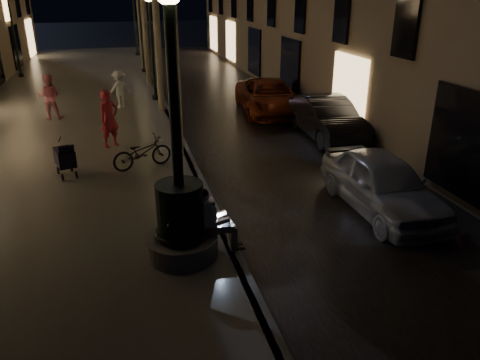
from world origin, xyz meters
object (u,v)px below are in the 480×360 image
object	(u,v)px
seated_man_laptop	(212,218)
lamp_curb_c	(140,20)
lamp_curb_b	(151,32)
stroller	(65,158)
car_third	(269,97)
pedestrian_red	(109,119)
car_front	(382,183)
pedestrian_white	(119,89)
pedestrian_pink	(49,97)
bicycle	(142,152)
lamp_left_c	(12,22)
lamp_curb_a	(173,55)
car_second	(328,118)
fountain_lamppost	(180,208)
lamp_curb_d	(134,14)

from	to	relation	value
seated_man_laptop	lamp_curb_c	bearing A→B (deg)	89.77
lamp_curb_b	stroller	bearing A→B (deg)	-109.44
car_third	pedestrian_red	size ratio (longest dim) A/B	2.73
car_front	pedestrian_red	world-z (taller)	pedestrian_red
car_third	pedestrian_white	size ratio (longest dim) A/B	3.14
pedestrian_pink	pedestrian_white	world-z (taller)	pedestrian_pink
stroller	pedestrian_pink	world-z (taller)	pedestrian_pink
lamp_curb_b	bicycle	world-z (taller)	lamp_curb_b
lamp_curb_c	pedestrian_pink	world-z (taller)	lamp_curb_c
lamp_left_c	stroller	distance (m)	17.72
seated_man_laptop	lamp_curb_b	distance (m)	14.19
car_front	pedestrian_white	xyz separation A→B (m)	(-5.90, 11.57, 0.30)
seated_man_laptop	bicycle	world-z (taller)	seated_man_laptop
lamp_curb_a	lamp_left_c	size ratio (longest dim) A/B	1.00
seated_man_laptop	stroller	distance (m)	5.80
car_second	pedestrian_red	world-z (taller)	pedestrian_red
pedestrian_white	lamp_curb_b	bearing A→B (deg)	-165.03
seated_man_laptop	pedestrian_white	size ratio (longest dim) A/B	0.84
car_second	pedestrian_red	distance (m)	7.52
seated_man_laptop	stroller	xyz separation A→B (m)	(-3.13, 4.89, -0.16)
seated_man_laptop	pedestrian_red	size ratio (longest dim) A/B	0.73
fountain_lamppost	lamp_curb_d	bearing A→B (deg)	88.66
stroller	car_front	distance (m)	8.38
lamp_left_c	pedestrian_white	distance (m)	10.99
seated_man_laptop	lamp_curb_a	world-z (taller)	lamp_curb_a
fountain_lamppost	car_front	distance (m)	5.16
car_third	pedestrian_red	distance (m)	7.58
car_third	pedestrian_red	xyz separation A→B (m)	(-6.61, -3.68, 0.42)
stroller	car_third	size ratio (longest dim) A/B	0.22
stroller	car_third	world-z (taller)	car_third
seated_man_laptop	pedestrian_red	world-z (taller)	pedestrian_red
lamp_curb_b	seated_man_laptop	bearing A→B (deg)	-90.36
bicycle	pedestrian_pink	bearing A→B (deg)	7.96
bicycle	lamp_left_c	bearing A→B (deg)	1.34
lamp_curb_b	lamp_curb_d	world-z (taller)	same
lamp_left_c	lamp_curb_c	bearing A→B (deg)	0.00
pedestrian_white	pedestrian_red	bearing A→B (deg)	62.74
lamp_curb_c	lamp_curb_a	bearing A→B (deg)	-90.00
pedestrian_red	stroller	bearing A→B (deg)	-149.08
car_second	car_third	distance (m)	4.14
lamp_curb_a	car_second	size ratio (longest dim) A/B	1.07
car_front	lamp_curb_b	bearing A→B (deg)	108.30
pedestrian_pink	bicycle	distance (m)	7.22
car_front	car_second	size ratio (longest dim) A/B	0.92
seated_man_laptop	lamp_curb_a	size ratio (longest dim) A/B	0.28
lamp_curb_b	pedestrian_red	xyz separation A→B (m)	(-2.01, -6.68, -2.11)
stroller	car_front	size ratio (longest dim) A/B	0.27
car_second	pedestrian_pink	bearing A→B (deg)	157.18
pedestrian_red	pedestrian_pink	xyz separation A→B (m)	(-2.29, 4.21, -0.04)
lamp_left_c	car_front	xyz separation A→B (m)	(11.40, -20.82, -2.53)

